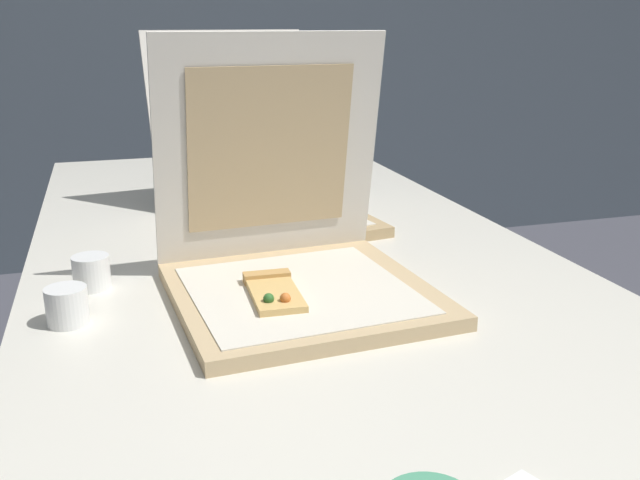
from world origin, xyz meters
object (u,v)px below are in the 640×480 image
object	(u,v)px
pizza_box_front	(294,260)
cup_white_near_left	(67,306)
cup_white_near_center	(91,272)
pizza_box_middle	(261,194)
table	(287,271)

from	to	relation	value
pizza_box_front	cup_white_near_left	bearing A→B (deg)	179.32
cup_white_near_left	cup_white_near_center	distance (m)	0.14
pizza_box_front	cup_white_near_left	size ratio (longest dim) A/B	6.95
pizza_box_middle	cup_white_near_center	world-z (taller)	pizza_box_middle
pizza_box_front	cup_white_near_left	world-z (taller)	pizza_box_front
cup_white_near_left	pizza_box_middle	bearing A→B (deg)	50.48
table	cup_white_near_left	distance (m)	0.47
pizza_box_middle	cup_white_near_center	distance (m)	0.49
cup_white_near_left	cup_white_near_center	world-z (taller)	same
cup_white_near_center	table	bearing A→B (deg)	17.86
pizza_box_middle	cup_white_near_left	world-z (taller)	pizza_box_middle
pizza_box_front	cup_white_near_center	world-z (taller)	pizza_box_front
pizza_box_middle	cup_white_near_center	bearing A→B (deg)	-145.05
table	pizza_box_front	size ratio (longest dim) A/B	4.95
table	pizza_box_front	distance (m)	0.26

